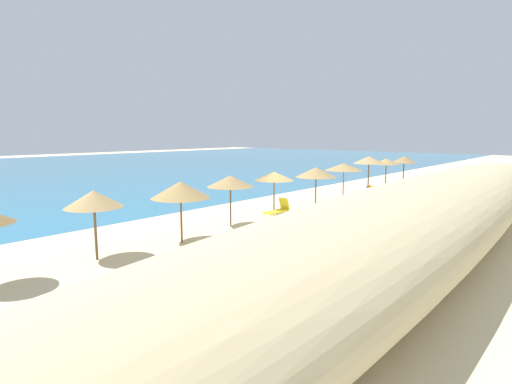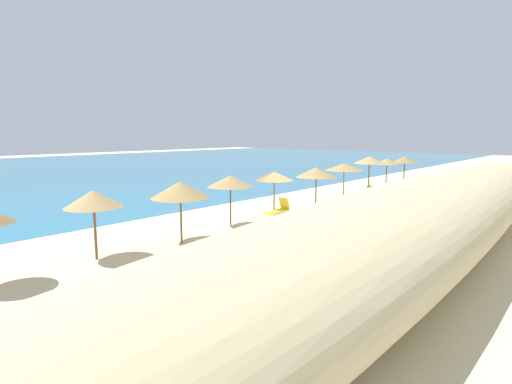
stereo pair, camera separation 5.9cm
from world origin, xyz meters
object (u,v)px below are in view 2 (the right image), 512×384
Objects in this scene: beach_umbrella_10 at (405,160)px; cooler_box at (370,188)px; beach_umbrella_9 at (387,161)px; beach_umbrella_5 at (274,176)px; beach_umbrella_3 at (180,190)px; beach_umbrella_8 at (369,160)px; beach_umbrella_6 at (316,172)px; beach_umbrella_7 at (344,167)px; lounge_chair_1 at (365,195)px; lounge_chair_0 at (278,210)px; beach_umbrella_2 at (93,199)px; beach_umbrella_4 at (230,181)px.

cooler_box is (-5.22, 0.65, -2.09)m from beach_umbrella_10.
beach_umbrella_10 is (3.53, -0.11, -0.01)m from beach_umbrella_9.
beach_umbrella_10 reaches higher than beach_umbrella_5.
beach_umbrella_3 is at bearing -174.85° from beach_umbrella_5.
beach_umbrella_9 is (3.62, 0.20, -0.31)m from beach_umbrella_8.
beach_umbrella_8 is (7.52, 0.16, 0.37)m from beach_umbrella_6.
beach_umbrella_5 is at bearing 177.49° from beach_umbrella_7.
beach_umbrella_9 is (14.64, -0.13, 0.06)m from beach_umbrella_5.
beach_umbrella_10 is at bearing -47.61° from lounge_chair_1.
beach_umbrella_8 is 1.74× the size of lounge_chair_0.
beach_umbrella_6 reaches higher than lounge_chair_0.
lounge_chair_0 is at bearing -178.67° from beach_umbrella_6.
beach_umbrella_2 is at bearing 178.56° from beach_umbrella_6.
beach_umbrella_8 reaches higher than beach_umbrella_5.
beach_umbrella_9 is (25.19, -0.00, 0.03)m from beach_umbrella_2.
beach_umbrella_10 is at bearing 0.96° from beach_umbrella_6.
beach_umbrella_2 is 7.03m from beach_umbrella_4.
beach_umbrella_4 is 3.51m from beach_umbrella_5.
beach_umbrella_4 is 18.16m from beach_umbrella_9.
beach_umbrella_6 is at bearing -174.60° from cooler_box.
lounge_chair_1 is (18.14, -1.64, -1.77)m from beach_umbrella_2.
beach_umbrella_8 is at bearing 1.18° from beach_umbrella_6.
beach_umbrella_10 is at bearing -1.72° from beach_umbrella_9.
beach_umbrella_7 is at bearing -0.59° from beach_umbrella_2.
beach_umbrella_10 reaches higher than cooler_box.
beach_umbrella_8 is (14.54, -0.27, 0.33)m from beach_umbrella_4.
lounge_chair_1 is at bearing -4.44° from beach_umbrella_3.
beach_umbrella_2 is 1.55× the size of lounge_chair_0.
beach_umbrella_8 reaches higher than beach_umbrella_2.
lounge_chair_0 is at bearing 0.50° from beach_umbrella_3.
cooler_box is at bearing -84.12° from lounge_chair_0.
beach_umbrella_2 reaches higher than cooler_box.
beach_umbrella_5 is 3.54m from beach_umbrella_6.
beach_umbrella_4 is 14.54m from beach_umbrella_8.
beach_umbrella_7 is at bearing -179.60° from beach_umbrella_10.
lounge_chair_1 is at bearing -166.94° from beach_umbrella_9.
cooler_box is at bearing 162.25° from beach_umbrella_9.
cooler_box is at bearing 20.95° from beach_umbrella_8.
beach_umbrella_5 is at bearing 179.47° from beach_umbrella_9.
beach_umbrella_10 is 1.55× the size of lounge_chair_0.
beach_umbrella_8 is (11.02, -0.33, 0.36)m from beach_umbrella_5.
beach_umbrella_6 is at bearing -178.82° from beach_umbrella_8.
beach_umbrella_3 is 14.78m from lounge_chair_1.
beach_umbrella_4 is 7.03m from beach_umbrella_6.
beach_umbrella_2 is at bearing 180.00° from beach_umbrella_9.
beach_umbrella_4 is at bearing 179.77° from beach_umbrella_9.
beach_umbrella_6 is 1.53× the size of lounge_chair_0.
beach_umbrella_4 is 0.99× the size of beach_umbrella_10.
lounge_chair_1 is (7.59, -1.77, -1.75)m from beach_umbrella_5.
beach_umbrella_3 reaches higher than cooler_box.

